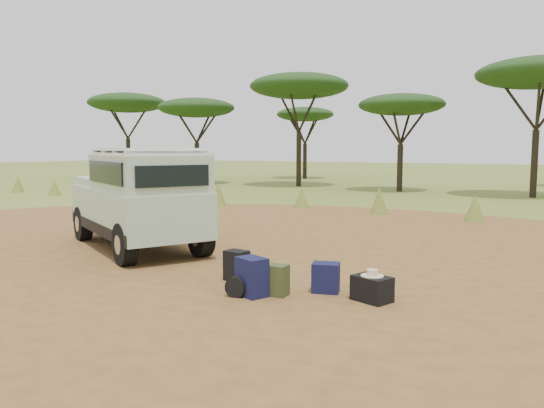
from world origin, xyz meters
The scene contains 13 objects.
ground centered at (0.00, 0.00, 0.00)m, with size 140.00×140.00×0.00m, color #5B6F27.
dirt_clearing centered at (0.00, 0.00, 0.00)m, with size 23.00×23.00×0.01m, color olive.
grass_fringe centered at (0.12, 8.67, 0.40)m, with size 36.60×1.60×0.90m.
acacia_treeline centered at (0.75, 19.81, 4.87)m, with size 46.70×13.20×6.26m.
safari_vehicle centered at (-2.56, 0.50, 1.03)m, with size 4.65×3.57×2.14m.
walking_staff centered at (-3.84, 0.66, 0.79)m, with size 0.04×0.04×1.66m, color maroon.
backpack_black centered at (0.75, -0.79, 0.25)m, with size 0.36×0.27×0.49m, color black.
backpack_navy centered at (1.43, -1.44, 0.29)m, with size 0.44×0.31×0.57m, color #13183E.
backpack_olive centered at (1.73, -1.24, 0.23)m, with size 0.33×0.24×0.46m, color #3F4922.
duffel_navy centered at (2.28, -0.73, 0.22)m, with size 0.40×0.30×0.45m, color #13183E.
hard_case centered at (3.03, -0.84, 0.18)m, with size 0.51×0.36×0.36m, color black.
stuff_sack centered at (1.25, -1.51, 0.15)m, with size 0.30×0.30×0.30m, color black.
safari_hat centered at (3.03, -0.84, 0.40)m, with size 0.32×0.32×0.09m.
Camera 1 is at (5.36, -7.82, 2.13)m, focal length 35.00 mm.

